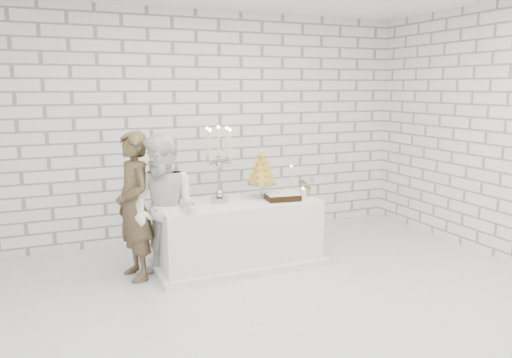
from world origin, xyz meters
name	(u,v)px	position (x,y,z in m)	size (l,w,h in m)	color
ground	(278,309)	(0.00, 0.00, 0.00)	(6.00, 5.00, 0.01)	silver
wall_back	(198,127)	(0.00, 2.50, 1.50)	(6.00, 0.01, 3.00)	white
cake_table	(238,233)	(0.08, 1.24, 0.38)	(1.80, 0.80, 0.75)	white
groom	(134,206)	(-1.07, 1.29, 0.79)	(0.58, 0.38, 1.58)	#3A2C1A
bride	(165,210)	(-0.79, 1.06, 0.78)	(0.76, 0.59, 1.56)	white
candelabra	(219,164)	(-0.13, 1.27, 1.18)	(0.35, 0.35, 0.86)	#A0A1AA
croquembouche	(262,174)	(0.40, 1.31, 1.02)	(0.35, 0.35, 0.54)	#A77E1D
chocolate_cake	(282,196)	(0.57, 1.09, 0.79)	(0.37, 0.27, 0.08)	black
pillar_candle	(303,194)	(0.81, 1.05, 0.81)	(0.08, 0.08, 0.12)	white
extra_taper	(291,180)	(0.84, 1.40, 0.91)	(0.06, 0.06, 0.32)	beige
flowers	(306,185)	(0.93, 1.20, 0.87)	(0.22, 0.19, 0.24)	#3D6B31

